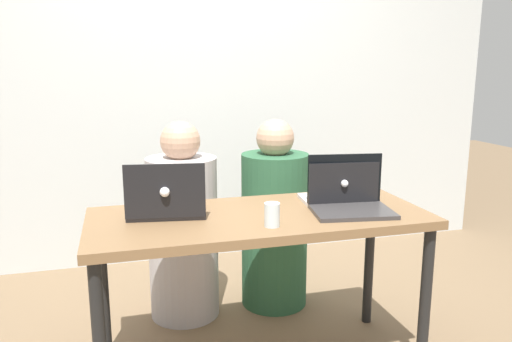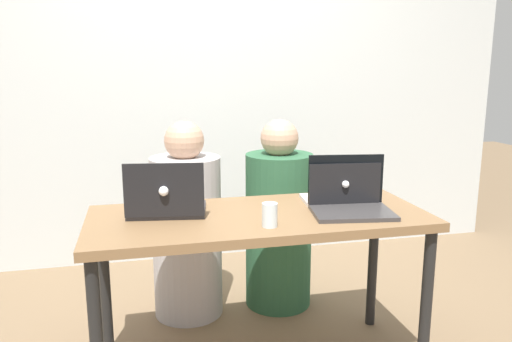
# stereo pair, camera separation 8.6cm
# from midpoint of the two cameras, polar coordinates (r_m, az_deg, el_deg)

# --- Properties ---
(back_wall) EXTENTS (4.50, 0.10, 2.34)m
(back_wall) POSITION_cam_midpoint_polar(r_m,az_deg,el_deg) (3.61, -6.97, 8.41)
(back_wall) COLOR silver
(back_wall) RESTS_ON ground
(desk) EXTENTS (1.48, 0.62, 0.75)m
(desk) POSITION_cam_midpoint_polar(r_m,az_deg,el_deg) (2.22, -0.69, -6.92)
(desk) COLOR brown
(desk) RESTS_ON ground
(person_on_left) EXTENTS (0.48, 0.48, 1.10)m
(person_on_left) POSITION_cam_midpoint_polar(r_m,az_deg,el_deg) (2.81, -9.20, -6.84)
(person_on_left) COLOR #B2ACAD
(person_on_left) RESTS_ON ground
(person_on_right) EXTENTS (0.44, 0.44, 1.10)m
(person_on_right) POSITION_cam_midpoint_polar(r_m,az_deg,el_deg) (2.91, 1.28, -6.07)
(person_on_right) COLOR #2B5B3B
(person_on_right) RESTS_ON ground
(laptop_front_right) EXTENTS (0.38, 0.31, 0.24)m
(laptop_front_right) POSITION_cam_midpoint_polar(r_m,az_deg,el_deg) (2.27, 9.54, -3.20)
(laptop_front_right) COLOR #383536
(laptop_front_right) RESTS_ON desk
(laptop_back_left) EXTENTS (0.37, 0.31, 0.25)m
(laptop_back_left) POSITION_cam_midpoint_polar(r_m,az_deg,el_deg) (2.19, -11.28, -3.75)
(laptop_back_left) COLOR #333339
(laptop_back_left) RESTS_ON desk
(laptop_back_right) EXTENTS (0.35, 0.26, 0.21)m
(laptop_back_right) POSITION_cam_midpoint_polar(r_m,az_deg,el_deg) (2.39, 8.39, -2.54)
(laptop_back_right) COLOR silver
(laptop_back_right) RESTS_ON desk
(water_glass_center) EXTENTS (0.06, 0.06, 0.10)m
(water_glass_center) POSITION_cam_midpoint_polar(r_m,az_deg,el_deg) (2.02, 0.60, -5.21)
(water_glass_center) COLOR silver
(water_glass_center) RESTS_ON desk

